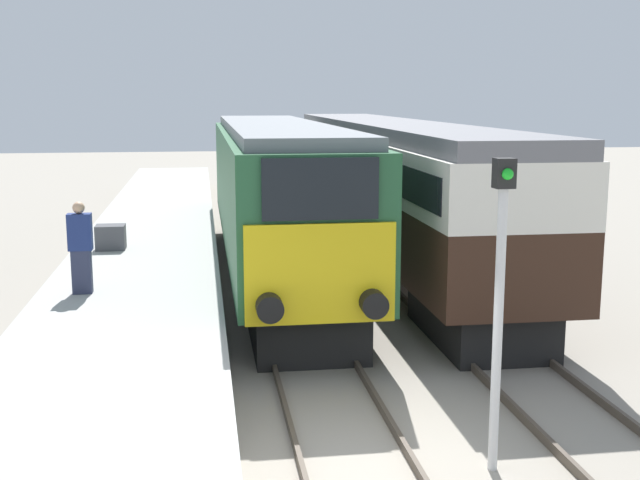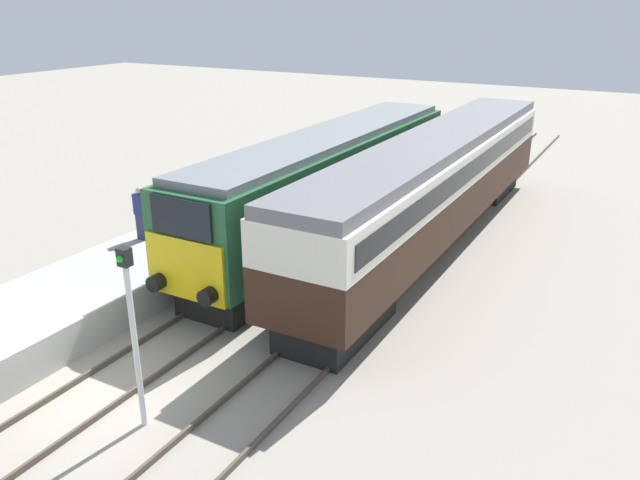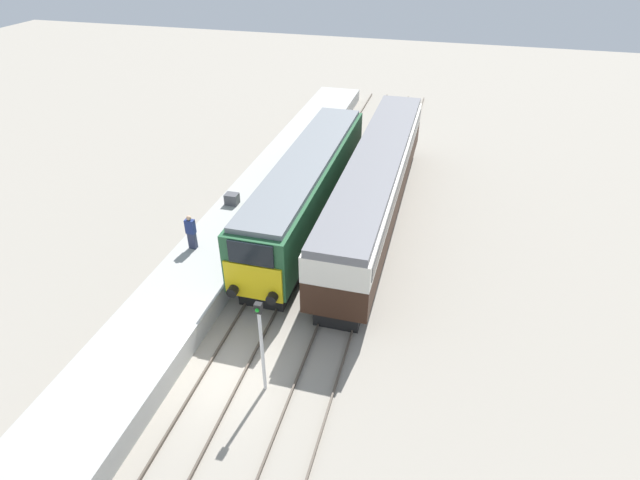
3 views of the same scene
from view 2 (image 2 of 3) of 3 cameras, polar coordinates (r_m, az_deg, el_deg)
The scene contains 9 objects.
ground_plane at distance 15.22m, azimuth -19.94°, elevation -13.26°, with size 120.00×120.00×0.00m, color gray.
platform_left at distance 22.15m, azimuth -10.52°, elevation 0.12°, with size 3.50×50.00×0.99m.
rails_near_track at distance 18.27m, azimuth -8.29°, elevation -5.85°, with size 1.51×60.00×0.14m.
rails_far_track at distance 16.62m, azimuth 1.22°, elevation -8.49°, with size 1.50×60.00×0.14m.
locomotive at distance 22.25m, azimuth 0.87°, elevation 5.37°, with size 2.70×15.99×4.01m.
passenger_carriage at distance 22.27m, azimuth 10.53°, elevation 5.46°, with size 2.75×19.22×3.98m.
person_on_platform at distance 20.90m, azimuth -16.01°, elevation 2.36°, with size 0.44×0.26×1.75m.
signal_post at distance 12.80m, azimuth -16.77°, elevation -7.41°, with size 0.24×0.28×3.96m.
luggage_crate at distance 24.21m, azimuth -8.44°, elevation 4.04°, with size 0.70×0.56×0.60m.
Camera 2 is at (10.13, -7.81, 8.24)m, focal length 35.00 mm.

